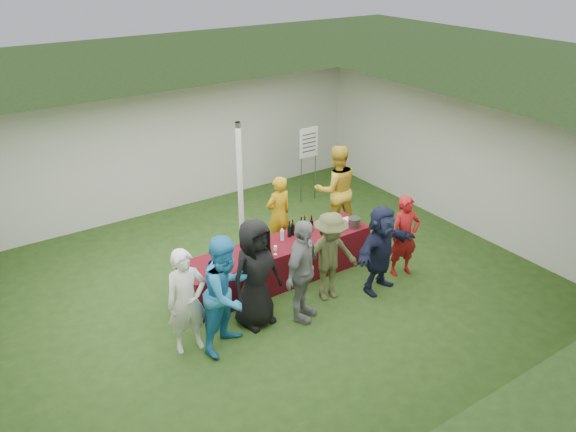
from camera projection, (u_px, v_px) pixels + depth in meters
ground at (252, 291)px, 9.95m from camera, size 60.00×60.00×0.00m
tent at (241, 192)px, 10.50m from camera, size 10.00×10.00×10.00m
serving_table at (279, 262)px, 10.09m from camera, size 3.60×0.80×0.75m
wine_bottles at (300, 227)px, 10.25m from camera, size 0.53×0.13×0.32m
wine_glasses at (265, 251)px, 9.47m from camera, size 2.73×0.13×0.16m
water_bottle at (282, 235)px, 10.00m from camera, size 0.07×0.07×0.23m
bar_towel at (345, 220)px, 10.73m from camera, size 0.25×0.18×0.03m
dump_bucket at (354, 222)px, 10.49m from camera, size 0.23×0.23×0.18m
wine_list_sign at (309, 148)px, 12.82m from camera, size 0.50×0.03×1.80m
staff_pourer at (279, 214)px, 10.91m from camera, size 0.60×0.42×1.58m
staff_back at (336, 189)px, 11.61m from camera, size 1.10×0.97×1.91m
customer_0 at (187, 301)px, 8.19m from camera, size 0.65×0.47×1.68m
customer_1 at (227, 293)px, 8.22m from camera, size 1.13×1.03×1.87m
customer_2 at (255, 274)px, 8.73m from camera, size 0.98×0.72×1.84m
customer_3 at (302, 271)px, 8.85m from camera, size 1.11×0.91×1.77m
customer_4 at (330, 257)px, 9.42m from camera, size 1.12×0.74×1.61m
customer_5 at (381, 249)px, 9.65m from camera, size 1.56×0.75×1.61m
customer_6 at (405, 236)px, 10.14m from camera, size 0.64×0.49×1.55m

